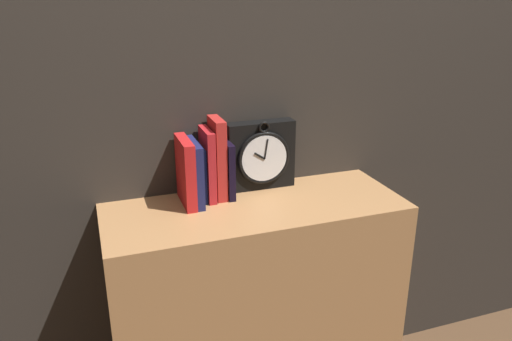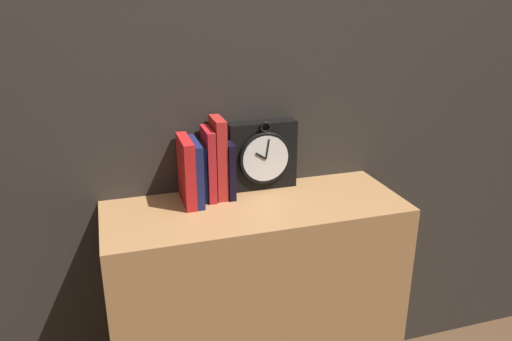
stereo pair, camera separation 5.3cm
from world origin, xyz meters
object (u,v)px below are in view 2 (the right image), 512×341
(book_slot0_red, at_px, (186,171))
(book_slot3_red, at_px, (209,164))
(book_slot2_navy, at_px, (202,172))
(book_slot4_red, at_px, (219,158))
(clock, at_px, (263,155))
(book_slot5_black, at_px, (228,168))
(book_slot1_navy, at_px, (195,172))

(book_slot0_red, relative_size, book_slot3_red, 0.92)
(book_slot2_navy, bearing_deg, book_slot0_red, -155.85)
(book_slot0_red, xyz_separation_m, book_slot3_red, (0.07, 0.02, 0.01))
(book_slot0_red, height_order, book_slot3_red, book_slot3_red)
(book_slot4_red, bearing_deg, clock, 8.84)
(book_slot0_red, bearing_deg, book_slot5_black, 8.31)
(book_slot0_red, bearing_deg, book_slot4_red, 11.82)
(clock, distance_m, book_slot1_navy, 0.24)
(book_slot2_navy, height_order, book_slot4_red, book_slot4_red)
(clock, distance_m, book_slot3_red, 0.19)
(book_slot0_red, xyz_separation_m, book_slot4_red, (0.11, 0.02, 0.02))
(book_slot3_red, bearing_deg, book_slot2_navy, 167.91)
(book_slot1_navy, height_order, book_slot2_navy, book_slot1_navy)
(book_slot3_red, bearing_deg, book_slot1_navy, -159.60)
(clock, height_order, book_slot0_red, clock)
(book_slot0_red, distance_m, book_slot2_navy, 0.06)
(book_slot3_red, relative_size, book_slot4_red, 0.88)
(clock, height_order, book_slot4_red, book_slot4_red)
(clock, relative_size, book_slot0_red, 1.13)
(clock, relative_size, book_slot2_navy, 1.35)
(book_slot1_navy, bearing_deg, book_slot5_black, 9.69)
(book_slot4_red, bearing_deg, book_slot5_black, -4.69)
(book_slot0_red, xyz_separation_m, book_slot1_navy, (0.03, 0.00, -0.01))
(book_slot0_red, bearing_deg, clock, 10.07)
(book_slot1_navy, distance_m, book_slot2_navy, 0.03)
(clock, xyz_separation_m, book_slot4_red, (-0.15, -0.02, 0.02))
(book_slot2_navy, height_order, book_slot3_red, book_slot3_red)
(clock, bearing_deg, book_slot0_red, -169.93)
(book_slot5_black, bearing_deg, book_slot3_red, -178.42)
(clock, bearing_deg, book_slot1_navy, -169.07)
(book_slot2_navy, bearing_deg, book_slot4_red, -0.58)
(book_slot3_red, bearing_deg, book_slot5_black, 1.58)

